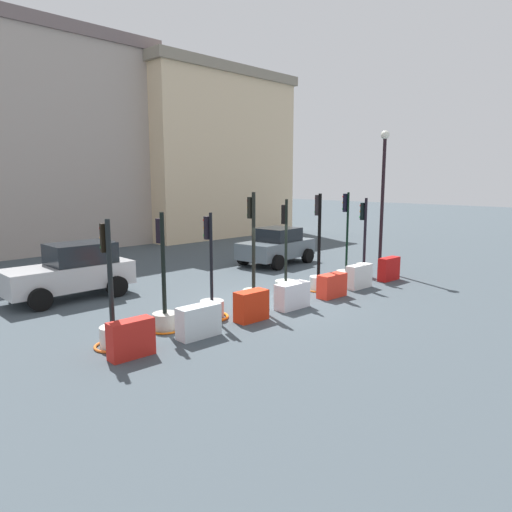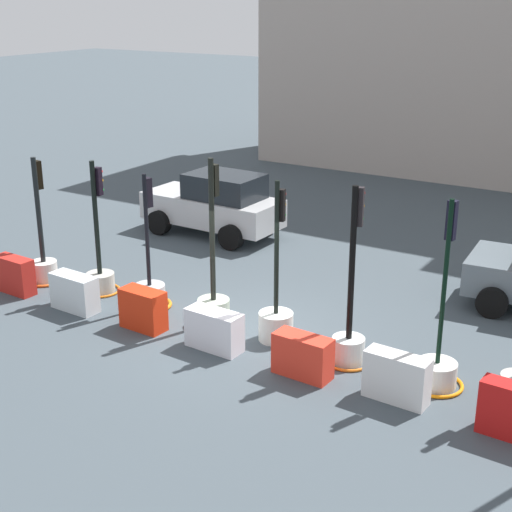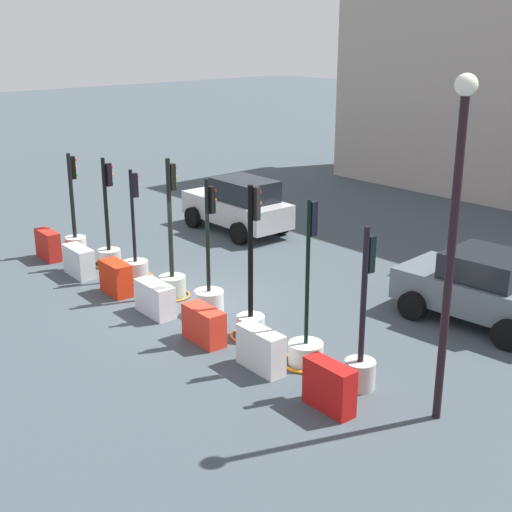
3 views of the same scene
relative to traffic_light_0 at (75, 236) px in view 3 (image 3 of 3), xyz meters
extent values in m
plane|color=#3E484F|center=(5.66, 0.11, -0.54)|extent=(120.00, 120.00, 0.00)
cylinder|color=silver|center=(0.00, -0.01, -0.28)|extent=(0.63, 0.63, 0.51)
cylinder|color=black|center=(0.00, -0.01, 1.25)|extent=(0.12, 0.12, 2.56)
cube|color=black|center=(-0.03, 0.12, 2.09)|extent=(0.19, 0.17, 0.67)
sphere|color=red|center=(-0.04, 0.20, 2.31)|extent=(0.11, 0.11, 0.11)
sphere|color=orange|center=(-0.04, 0.20, 2.09)|extent=(0.11, 0.11, 0.11)
sphere|color=green|center=(-0.04, 0.20, 1.86)|extent=(0.11, 0.11, 0.11)
torus|color=orange|center=(0.00, -0.01, -0.50)|extent=(0.92, 0.92, 0.07)
cylinder|color=#ADAA9F|center=(1.63, 0.20, -0.31)|extent=(0.66, 0.66, 0.46)
cylinder|color=black|center=(1.63, 0.20, 1.25)|extent=(0.11, 0.11, 2.68)
cube|color=black|center=(1.65, 0.33, 2.10)|extent=(0.17, 0.18, 0.64)
sphere|color=red|center=(1.67, 0.43, 2.31)|extent=(0.09, 0.09, 0.09)
sphere|color=orange|center=(1.67, 0.43, 2.10)|extent=(0.09, 0.09, 0.09)
sphere|color=green|center=(1.67, 0.43, 1.89)|extent=(0.09, 0.09, 0.09)
torus|color=orange|center=(1.63, 0.20, -0.51)|extent=(0.90, 0.90, 0.05)
cylinder|color=#AAA9AA|center=(3.19, 0.11, -0.28)|extent=(0.69, 0.69, 0.52)
cylinder|color=black|center=(3.19, 0.11, 1.24)|extent=(0.09, 0.09, 2.53)
cube|color=black|center=(3.17, 0.23, 2.07)|extent=(0.18, 0.18, 0.64)
sphere|color=red|center=(3.15, 0.32, 2.28)|extent=(0.10, 0.10, 0.10)
sphere|color=orange|center=(3.15, 0.32, 2.07)|extent=(0.10, 0.10, 0.10)
sphere|color=green|center=(3.15, 0.32, 1.85)|extent=(0.10, 0.10, 0.10)
torus|color=orange|center=(3.19, 0.11, -0.50)|extent=(0.97, 0.97, 0.08)
cylinder|color=#A9B6A0|center=(4.91, 0.12, -0.27)|extent=(0.68, 0.68, 0.54)
cylinder|color=black|center=(4.91, 0.12, 1.52)|extent=(0.11, 0.11, 3.03)
cube|color=black|center=(4.90, 0.25, 2.56)|extent=(0.16, 0.15, 0.65)
sphere|color=red|center=(4.90, 0.33, 2.77)|extent=(0.10, 0.10, 0.10)
sphere|color=orange|center=(4.90, 0.33, 2.56)|extent=(0.10, 0.10, 0.10)
sphere|color=green|center=(4.90, 0.33, 2.34)|extent=(0.10, 0.10, 0.10)
torus|color=orange|center=(4.91, 0.12, -0.51)|extent=(0.90, 0.90, 0.05)
cylinder|color=silver|center=(6.44, 0.12, -0.25)|extent=(0.70, 0.70, 0.59)
cylinder|color=black|center=(6.44, 0.12, 1.41)|extent=(0.09, 0.09, 2.73)
cube|color=black|center=(6.46, 0.23, 2.27)|extent=(0.17, 0.16, 0.63)
sphere|color=red|center=(6.48, 0.31, 2.48)|extent=(0.10, 0.10, 0.10)
sphere|color=orange|center=(6.48, 0.31, 2.27)|extent=(0.10, 0.10, 0.10)
sphere|color=green|center=(6.48, 0.31, 2.06)|extent=(0.10, 0.10, 0.10)
cylinder|color=silver|center=(8.10, -0.01, -0.29)|extent=(0.63, 0.63, 0.50)
cylinder|color=black|center=(8.10, -0.01, 1.44)|extent=(0.12, 0.12, 2.96)
cube|color=black|center=(8.13, 0.12, 2.51)|extent=(0.19, 0.17, 0.72)
sphere|color=red|center=(8.15, 0.20, 2.75)|extent=(0.11, 0.11, 0.11)
sphere|color=orange|center=(8.15, 0.20, 2.51)|extent=(0.11, 0.11, 0.11)
sphere|color=green|center=(8.15, 0.20, 2.27)|extent=(0.11, 0.11, 0.11)
torus|color=orange|center=(8.10, -0.01, -0.51)|extent=(0.91, 0.91, 0.06)
cylinder|color=silver|center=(9.84, -0.03, -0.31)|extent=(0.72, 0.72, 0.47)
cylinder|color=black|center=(9.84, -0.03, 1.43)|extent=(0.08, 0.08, 3.00)
cube|color=black|center=(9.83, 0.08, 2.53)|extent=(0.17, 0.16, 0.69)
sphere|color=red|center=(9.82, 0.17, 2.76)|extent=(0.10, 0.10, 0.10)
sphere|color=orange|center=(9.82, 0.17, 2.53)|extent=(0.10, 0.10, 0.10)
sphere|color=green|center=(9.82, 0.17, 2.30)|extent=(0.10, 0.10, 0.10)
torus|color=orange|center=(9.84, -0.03, -0.51)|extent=(0.99, 0.99, 0.06)
cylinder|color=#AEAEA5|center=(11.23, 0.04, -0.26)|extent=(0.60, 0.60, 0.56)
cylinder|color=black|center=(11.23, 0.04, 1.35)|extent=(0.11, 0.11, 2.66)
cube|color=black|center=(11.21, 0.16, 2.13)|extent=(0.19, 0.16, 0.69)
sphere|color=red|center=(11.20, 0.25, 2.36)|extent=(0.11, 0.11, 0.11)
sphere|color=orange|center=(11.20, 0.25, 2.13)|extent=(0.11, 0.11, 0.11)
sphere|color=green|center=(11.20, 0.25, 1.90)|extent=(0.11, 0.11, 0.11)
cube|color=red|center=(-0.03, -0.88, -0.11)|extent=(1.05, 0.44, 0.87)
cube|color=silver|center=(1.89, -0.90, -0.13)|extent=(1.16, 0.51, 0.82)
cube|color=red|center=(3.81, -0.87, -0.11)|extent=(1.00, 0.51, 0.86)
cube|color=white|center=(5.61, -0.87, -0.14)|extent=(1.18, 0.53, 0.80)
cube|color=red|center=(7.62, -0.94, -0.14)|extent=(1.12, 0.52, 0.79)
cube|color=silver|center=(9.41, -0.88, -0.11)|extent=(1.15, 0.47, 0.86)
cube|color=red|center=(11.39, -1.00, -0.08)|extent=(1.06, 0.43, 0.91)
cube|color=#B7B7B9|center=(1.33, 5.26, 0.21)|extent=(4.14, 1.75, 0.79)
cube|color=black|center=(1.79, 5.25, 0.95)|extent=(2.11, 1.50, 0.70)
cylinder|color=black|center=(0.04, 4.43, -0.19)|extent=(0.71, 0.30, 0.71)
cylinder|color=black|center=(0.09, 6.17, -0.19)|extent=(0.71, 0.30, 0.71)
cylinder|color=black|center=(2.57, 4.36, -0.19)|extent=(0.71, 0.30, 0.71)
cylinder|color=black|center=(2.62, 6.10, -0.19)|extent=(0.71, 0.30, 0.71)
cube|color=slate|center=(10.98, 4.61, 0.18)|extent=(3.93, 2.14, 0.75)
cube|color=black|center=(11.09, 4.62, 0.85)|extent=(1.88, 1.77, 0.60)
cylinder|color=black|center=(9.87, 3.53, -0.20)|extent=(0.70, 0.33, 0.68)
cylinder|color=black|center=(9.73, 5.51, -0.20)|extent=(0.70, 0.33, 0.68)
cylinder|color=black|center=(12.23, 3.70, -0.20)|extent=(0.70, 0.33, 0.68)
cylinder|color=black|center=(12.84, 0.23, 2.27)|extent=(0.14, 0.14, 5.61)
sphere|color=silver|center=(12.84, 0.23, 5.22)|extent=(0.36, 0.36, 0.36)
camera|label=1|loc=(-5.31, -9.94, 3.46)|focal=33.00mm
camera|label=2|loc=(13.31, -11.87, 6.14)|focal=52.60mm
camera|label=3|loc=(18.94, -9.45, 6.09)|focal=49.37mm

